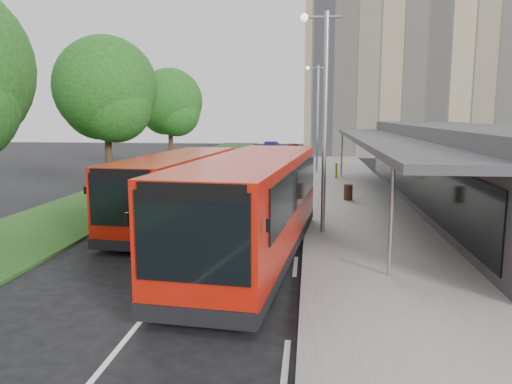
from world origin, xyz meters
The scene contains 17 objects.
ground centered at (0.00, 0.00, 0.00)m, with size 120.00×120.00×0.00m, color black.
pavement centered at (6.00, 20.00, 0.07)m, with size 5.00×80.00×0.15m, color gray.
grass_verge centered at (-7.00, 20.00, 0.05)m, with size 5.00×80.00×0.10m, color #1F4416.
lane_centre_line centered at (0.00, 15.00, 0.01)m, with size 0.12×70.00×0.01m, color silver.
kerb_dashes centered at (3.30, 19.00, 0.01)m, with size 0.12×56.00×0.01m.
office_block centered at (14.00, 42.00, 9.00)m, with size 22.00×12.00×18.00m, color gray.
station_building centered at (10.86, 8.00, 2.04)m, with size 7.70×26.00×4.00m.
tree_mid centered at (-7.01, 9.05, 5.55)m, with size 5.35×5.35×8.59m.
tree_far centered at (-7.01, 21.05, 5.16)m, with size 4.97×4.97×7.99m.
lamp_post_near centered at (4.12, 2.00, 4.72)m, with size 1.44×0.28×8.00m.
lamp_post_far centered at (4.12, 22.00, 4.72)m, with size 1.44×0.28×8.00m.
bus_main centered at (1.93, -1.38, 1.66)m, with size 4.02×11.65×3.24m.
bus_second centered at (-1.76, 3.38, 1.48)m, with size 3.46×10.35×2.88m.
litter_bin centered at (5.67, 9.21, 0.55)m, with size 0.45×0.45×0.81m, color #3B2218.
bollard centered at (5.51, 18.18, 0.66)m, with size 0.16×0.16×1.03m, color #FFF50D.
car_near centered at (1.60, 38.99, 0.69)m, with size 1.62×4.03×1.37m, color #54140C.
car_far centered at (-1.15, 43.86, 0.61)m, with size 1.30×3.72×1.23m, color navy.
Camera 1 is at (3.68, -16.56, 4.56)m, focal length 35.00 mm.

